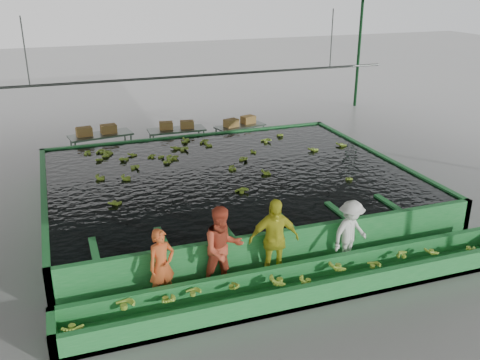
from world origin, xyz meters
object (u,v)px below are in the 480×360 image
object	(u,v)px
packing_table_right	(240,136)
box_stack_right	(240,125)
worker_b	(223,249)
box_stack_mid	(177,128)
box_stack_left	(97,134)
packing_table_left	(102,147)
worker_a	(162,265)
worker_c	(274,240)
worker_d	(350,233)
packing_table_mid	(177,141)
sorting_trough	(308,283)
flotation_tank	(228,186)

from	to	relation	value
packing_table_right	box_stack_right	xyz separation A→B (m)	(0.01, 0.06, 0.43)
worker_b	box_stack_mid	distance (m)	9.19
box_stack_mid	box_stack_left	bearing A→B (deg)	178.88
packing_table_right	box_stack_left	xyz separation A→B (m)	(-5.16, 0.17, 0.54)
packing_table_left	worker_a	bearing A→B (deg)	-88.77
worker_c	packing_table_right	xyz separation A→B (m)	(2.47, 9.00, -0.49)
worker_a	worker_d	xyz separation A→B (m)	(4.21, 0.00, -0.01)
packing_table_mid	box_stack_left	size ratio (longest dim) A/B	1.50
worker_b	worker_d	distance (m)	2.96
box_stack_mid	box_stack_right	world-z (taller)	box_stack_mid
worker_d	packing_table_left	size ratio (longest dim) A/B	0.72
worker_c	worker_a	bearing A→B (deg)	-172.94
sorting_trough	worker_b	world-z (taller)	worker_b
packing_table_right	box_stack_left	bearing A→B (deg)	178.16
worker_a	packing_table_right	size ratio (longest dim) A/B	0.82
flotation_tank	sorting_trough	size ratio (longest dim) A/B	1.00
box_stack_right	sorting_trough	bearing A→B (deg)	-101.76
worker_b	worker_a	bearing A→B (deg)	177.01
worker_c	box_stack_right	world-z (taller)	worker_c
worker_a	box_stack_left	bearing A→B (deg)	75.32
packing_table_left	box_stack_left	world-z (taller)	box_stack_left
worker_b	packing_table_mid	distance (m)	9.15
box_stack_left	flotation_tank	bearing A→B (deg)	-57.30
worker_c	packing_table_mid	world-z (taller)	worker_c
packing_table_left	box_stack_mid	xyz separation A→B (m)	(2.67, -0.03, 0.44)
sorting_trough	worker_c	xyz separation A→B (m)	(-0.43, 0.80, 0.67)
worker_b	packing_table_right	world-z (taller)	worker_b
worker_a	box_stack_left	xyz separation A→B (m)	(-0.31, 9.16, 0.19)
packing_table_mid	box_stack_left	distance (m)	2.82
packing_table_mid	packing_table_right	world-z (taller)	packing_table_mid
worker_c	worker_b	bearing A→B (deg)	-172.94
worker_a	box_stack_mid	bearing A→B (deg)	58.16
worker_c	packing_table_right	size ratio (longest dim) A/B	0.98
packing_table_mid	packing_table_right	xyz separation A→B (m)	(2.39, -0.06, -0.03)
packing_table_mid	sorting_trough	bearing A→B (deg)	-87.95
packing_table_left	packing_table_mid	world-z (taller)	packing_table_left
worker_a	box_stack_left	distance (m)	9.17
box_stack_left	worker_a	bearing A→B (deg)	-88.04
sorting_trough	worker_d	world-z (taller)	worker_d
worker_d	worker_a	bearing A→B (deg)	161.78
flotation_tank	sorting_trough	bearing A→B (deg)	-90.00
worker_a	worker_b	xyz separation A→B (m)	(1.26, -0.00, 0.14)
worker_b	worker_d	world-z (taller)	worker_b
worker_a	box_stack_right	xyz separation A→B (m)	(4.86, 9.05, 0.08)
worker_b	box_stack_right	bearing A→B (deg)	65.32
worker_d	box_stack_mid	world-z (taller)	worker_d
packing_table_left	box_stack_left	size ratio (longest dim) A/B	1.56
worker_b	packing_table_right	xyz separation A→B (m)	(3.59, 9.00, -0.49)
worker_c	packing_table_mid	bearing A→B (deg)	96.56
box_stack_left	box_stack_mid	xyz separation A→B (m)	(2.79, -0.05, -0.04)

